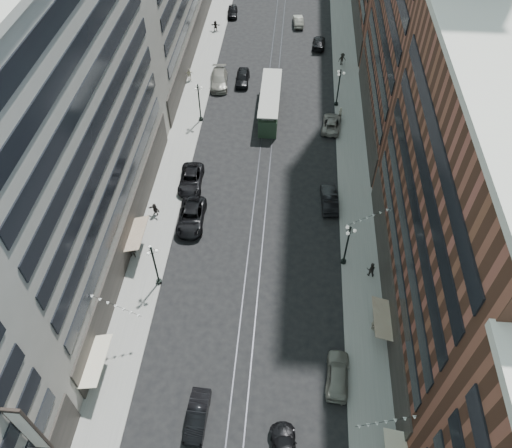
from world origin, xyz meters
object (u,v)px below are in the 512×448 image
(car_14, at_px, (298,21))
(pedestrian_7, at_px, (371,269))
(streetcar, at_px, (270,103))
(car_5, at_px, (197,416))
(car_2, at_px, (191,217))
(pedestrian_8, at_px, (340,113))
(lamppost_sw_far, at_px, (155,264))
(lamppost_se_far, at_px, (347,244))
(car_11, at_px, (332,124))
(car_4, at_px, (338,375))
(car_7, at_px, (191,180))
(car_8, at_px, (219,80))
(car_9, at_px, (232,12))
(pedestrian_9, at_px, (342,59))
(car_12, at_px, (319,43))
(pedestrian_5, at_px, (155,209))
(lamppost_sw_mid, at_px, (199,101))
(car_13, at_px, (242,78))
(car_10, at_px, (329,199))
(pedestrian_6, at_px, (190,74))
(pedestrian_2, at_px, (133,252))
(pedestrian_4, at_px, (374,323))
(lamppost_se_mid, at_px, (339,86))

(car_14, relative_size, pedestrian_7, 2.46)
(streetcar, bearing_deg, car_5, -94.30)
(car_2, distance_m, pedestrian_8, 26.59)
(lamppost_sw_far, relative_size, lamppost_se_far, 1.00)
(car_11, bearing_deg, car_4, 96.35)
(car_7, distance_m, pedestrian_8, 23.11)
(car_7, bearing_deg, car_8, 86.10)
(car_9, xyz_separation_m, pedestrian_8, (17.98, -29.14, 0.25))
(pedestrian_8, relative_size, pedestrian_9, 0.88)
(streetcar, distance_m, pedestrian_7, 29.48)
(car_12, xyz_separation_m, pedestrian_9, (3.50, -5.53, 0.41))
(car_2, bearing_deg, car_8, 89.39)
(pedestrian_5, bearing_deg, streetcar, 84.36)
(lamppost_sw_mid, relative_size, pedestrian_7, 3.08)
(car_13, height_order, pedestrian_9, pedestrian_9)
(car_5, relative_size, car_12, 0.95)
(car_10, height_order, pedestrian_8, pedestrian_8)
(car_14, xyz_separation_m, pedestrian_8, (6.28, -26.59, 0.25))
(pedestrian_6, relative_size, pedestrian_9, 0.97)
(car_7, relative_size, car_13, 1.19)
(car_4, relative_size, car_14, 1.09)
(pedestrian_2, xyz_separation_m, pedestrian_5, (0.96, 6.19, 0.03))
(lamppost_sw_mid, xyz_separation_m, pedestrian_9, (19.50, 15.79, -2.00))
(car_8, height_order, pedestrian_7, pedestrian_7)
(pedestrian_7, bearing_deg, car_5, 53.36)
(car_8, xyz_separation_m, car_13, (3.34, 0.88, -0.05))
(streetcar, height_order, car_2, streetcar)
(streetcar, xyz_separation_m, car_2, (-7.33, -21.23, -0.66))
(car_13, bearing_deg, car_5, -89.23)
(lamppost_sw_far, bearing_deg, car_7, 86.83)
(lamppost_sw_mid, bearing_deg, pedestrian_6, 108.06)
(car_4, distance_m, car_8, 47.42)
(car_9, xyz_separation_m, car_10, (16.25, -45.67, 0.08))
(car_10, relative_size, car_13, 1.03)
(pedestrian_4, height_order, car_14, pedestrian_4)
(car_13, relative_size, pedestrian_9, 2.54)
(lamppost_sw_mid, bearing_deg, car_4, -64.02)
(pedestrian_4, xyz_separation_m, car_14, (-8.32, 59.06, -0.26))
(lamppost_sw_far, distance_m, lamppost_sw_mid, 27.00)
(lamppost_se_mid, height_order, pedestrian_2, lamppost_se_mid)
(car_2, height_order, pedestrian_5, pedestrian_5)
(car_8, xyz_separation_m, pedestrian_7, (19.64, -33.29, 0.18))
(pedestrian_4, height_order, pedestrian_5, pedestrian_4)
(lamppost_se_mid, height_order, streetcar, lamppost_se_mid)
(car_2, distance_m, car_12, 42.33)
(pedestrian_4, height_order, car_13, pedestrian_4)
(lamppost_sw_far, distance_m, streetcar, 31.09)
(car_10, xyz_separation_m, car_12, (-1.05, 35.90, -0.13))
(streetcar, relative_size, pedestrian_7, 6.59)
(lamppost_sw_mid, relative_size, pedestrian_4, 3.28)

